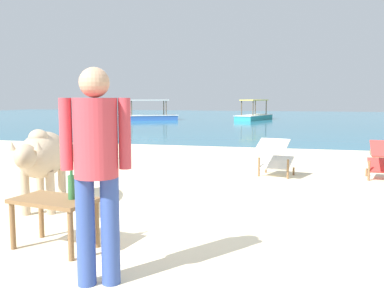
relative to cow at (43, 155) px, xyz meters
The scene contains 10 objects.
sand_beach 1.83m from the cow, ahead, with size 18.00×14.00×0.04m, color beige.
water_surface 22.21m from the cow, 85.65° to the left, with size 60.00×36.00×0.03m, color teal.
cow is the anchor object (origin of this frame).
low_bench_table 1.62m from the cow, 53.42° to the right, with size 0.83×0.57×0.47m.
bottle 1.70m from the cow, 48.28° to the right, with size 0.07×0.07×0.30m.
deck_chair_near 3.93m from the cow, 45.31° to the left, with size 0.70×0.87×0.68m.
person_standing 2.54m from the cow, 48.00° to the right, with size 0.48×0.32×1.62m.
shore_rock_large 4.12m from the cow, 117.19° to the left, with size 0.59×0.48×0.43m, color gray.
boat_teal 22.37m from the cow, 88.70° to the left, with size 2.21×3.85×1.29m.
boat_blue 21.25m from the cow, 106.26° to the left, with size 3.78×2.78×1.29m.
Camera 1 is at (1.42, -4.80, 1.44)m, focal length 39.31 mm.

